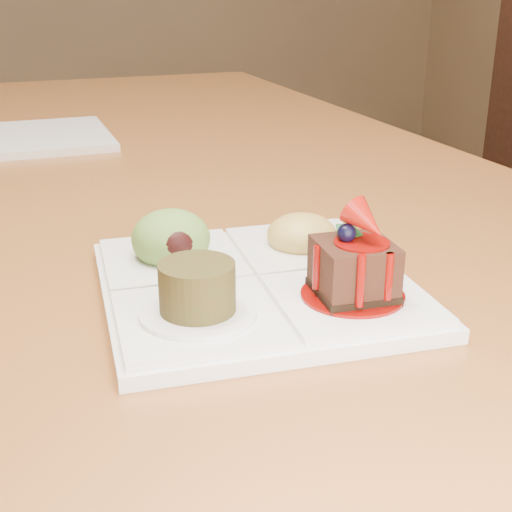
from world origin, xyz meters
name	(u,v)px	position (x,y,z in m)	size (l,w,h in m)	color
dining_table	(127,202)	(0.00, 0.00, 0.68)	(1.00, 1.80, 0.75)	brown
chair_right	(506,186)	(0.92, 0.25, 0.55)	(0.45, 0.45, 0.97)	black
sampler_plate	(253,271)	(0.01, -0.52, 0.77)	(0.28, 0.28, 0.10)	white
second_plate	(30,138)	(-0.12, 0.17, 0.76)	(0.25, 0.25, 0.01)	white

